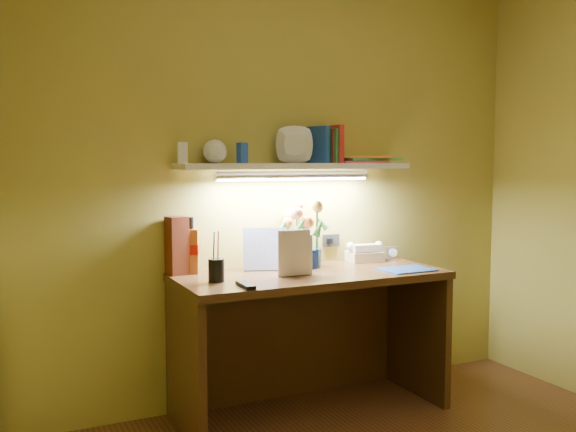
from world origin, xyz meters
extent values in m
cube|color=#36220E|center=(0.00, 1.20, 0.38)|extent=(1.40, 0.60, 0.75)
cube|color=#ABABB0|center=(0.66, 1.43, 0.78)|extent=(0.08, 0.06, 0.07)
cube|color=#54200E|center=(-0.64, 1.44, 0.90)|extent=(0.11, 0.11, 0.30)
cylinder|color=black|center=(-0.53, 1.17, 0.84)|extent=(0.08, 0.08, 0.19)
cube|color=black|center=(-0.45, 0.99, 0.76)|extent=(0.05, 0.17, 0.02)
cube|color=blue|center=(0.49, 1.04, 0.75)|extent=(0.27, 0.20, 0.01)
imported|color=beige|center=(-0.21, 1.15, 0.87)|extent=(0.18, 0.04, 0.24)
imported|color=white|center=(-0.16, 1.21, 0.85)|extent=(0.14, 0.08, 0.21)
cube|color=white|center=(0.00, 1.38, 1.30)|extent=(1.30, 0.25, 0.03)
imported|color=white|center=(-0.46, 1.38, 1.36)|extent=(0.16, 0.16, 0.10)
imported|color=white|center=(-0.42, 1.37, 1.36)|extent=(0.10, 0.10, 0.09)
imported|color=white|center=(-0.02, 1.36, 1.34)|extent=(0.26, 0.26, 0.05)
cube|color=white|center=(-0.62, 1.41, 1.37)|extent=(0.05, 0.04, 0.11)
cube|color=blue|center=(-0.30, 1.39, 1.37)|extent=(0.06, 0.05, 0.11)
cube|color=red|center=(0.22, 1.40, 1.40)|extent=(0.03, 0.12, 0.18)
cube|color=yellow|center=(0.24, 1.41, 1.41)|extent=(0.03, 0.12, 0.19)
cube|color=#1945A3|center=(0.15, 1.40, 1.42)|extent=(0.08, 0.15, 0.20)
cube|color=#28703E|center=(0.21, 1.39, 1.41)|extent=(0.05, 0.12, 0.19)
cube|color=red|center=(0.26, 1.40, 1.42)|extent=(0.04, 0.15, 0.21)
cube|color=#FD536C|center=(0.41, 1.40, 1.32)|extent=(0.29, 0.21, 0.01)
cube|color=#4DAE66|center=(0.47, 1.43, 1.34)|extent=(0.35, 0.26, 0.01)
cube|color=orange|center=(0.43, 1.41, 1.35)|extent=(0.37, 0.32, 0.01)
camera|label=1|loc=(-1.52, -1.72, 1.33)|focal=40.00mm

